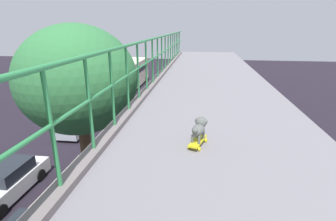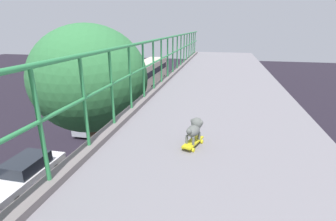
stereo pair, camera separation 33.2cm
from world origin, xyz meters
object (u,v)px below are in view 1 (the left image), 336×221
object	(u,v)px
car_yellow_cab_fifth	(102,155)
car_silver_sixth	(80,122)
small_dog	(199,127)
city_bus	(131,73)
car_white_fourth	(7,182)
toy_skateboard	(198,141)

from	to	relation	value
car_yellow_cab_fifth	car_silver_sixth	size ratio (longest dim) A/B	1.00
car_yellow_cab_fifth	small_dog	world-z (taller)	small_dog
car_yellow_cab_fifth	city_bus	world-z (taller)	city_bus
car_white_fourth	toy_skateboard	bearing A→B (deg)	-33.13
car_silver_sixth	city_bus	distance (m)	14.43
car_yellow_cab_fifth	toy_skateboard	world-z (taller)	toy_skateboard
car_yellow_cab_fifth	toy_skateboard	xyz separation A→B (m)	(5.46, -9.03, 5.55)
car_silver_sixth	small_dog	size ratio (longest dim) A/B	11.46
car_silver_sixth	small_dog	bearing A→B (deg)	-56.31
car_silver_sixth	city_bus	size ratio (longest dim) A/B	0.43
car_white_fourth	city_bus	bearing A→B (deg)	90.41
car_white_fourth	car_yellow_cab_fifth	size ratio (longest dim) A/B	1.04
car_yellow_cab_fifth	car_silver_sixth	bearing A→B (deg)	127.96
toy_skateboard	car_white_fourth	bearing A→B (deg)	146.87
toy_skateboard	car_yellow_cab_fifth	bearing A→B (deg)	121.16
car_white_fourth	small_dog	distance (m)	12.05
car_white_fourth	car_yellow_cab_fifth	xyz separation A→B (m)	(3.44, 3.22, -0.05)
car_white_fourth	city_bus	world-z (taller)	city_bus
car_yellow_cab_fifth	small_dog	distance (m)	11.99
car_white_fourth	small_dog	world-z (taller)	small_dog
car_yellow_cab_fifth	toy_skateboard	bearing A→B (deg)	-58.84
car_silver_sixth	city_bus	bearing A→B (deg)	90.03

